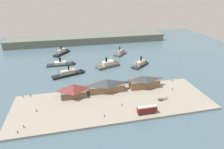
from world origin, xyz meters
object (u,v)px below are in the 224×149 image
object	(u,v)px
pedestrian_at_waters_edge	(122,105)
ferry_approaching_east	(121,53)
ferry_shed_central_terminal	(144,82)
pedestrian_walking_east	(24,126)
pedestrian_walking_west	(104,116)
mooring_post_east	(30,96)
mooring_post_center_west	(172,80)
pedestrian_standing_center	(173,89)
pedestrian_near_west_shed	(36,110)
horse_cart	(162,99)
ferry_moored_west	(72,73)
street_tram	(147,109)
ferry_approaching_west	(110,64)
ferry_shed_east_terminal	(106,85)
ferry_outer_harbor	(63,52)
mooring_post_west	(23,96)
ferry_shed_customs_shed	(74,90)
pedestrian_by_tram	(17,132)
ferry_departing_north	(65,64)
ferry_mid_harbor	(142,64)

from	to	relation	value
pedestrian_at_waters_edge	ferry_approaching_east	distance (m)	89.92
ferry_shed_central_terminal	pedestrian_walking_east	xyz separation A→B (m)	(-67.87, -24.53, -3.04)
pedestrian_walking_west	mooring_post_east	size ratio (longest dim) A/B	1.86
pedestrian_walking_east	mooring_post_center_west	distance (m)	94.41
pedestrian_standing_center	pedestrian_near_west_shed	bearing A→B (deg)	-176.28
ferry_shed_central_terminal	pedestrian_at_waters_edge	xyz separation A→B (m)	(-19.35, -17.56, -3.08)
horse_cart	mooring_post_center_west	distance (m)	27.22
ferry_moored_west	mooring_post_east	bearing A→B (deg)	-131.66
street_tram	pedestrian_walking_west	distance (m)	21.72
pedestrian_walking_east	ferry_shed_central_terminal	bearing A→B (deg)	19.87
mooring_post_center_west	ferry_approaching_west	world-z (taller)	ferry_approaching_west
street_tram	pedestrian_walking_west	size ratio (longest dim) A/B	6.05
ferry_approaching_west	ferry_shed_central_terminal	bearing A→B (deg)	-72.59
ferry_shed_east_terminal	ferry_approaching_west	size ratio (longest dim) A/B	0.97
horse_cart	pedestrian_walking_west	size ratio (longest dim) A/B	3.53
ferry_shed_east_terminal	ferry_outer_harbor	xyz separation A→B (m)	(-27.34, 83.45, -3.54)
ferry_outer_harbor	horse_cart	bearing A→B (deg)	-60.80
ferry_outer_harbor	mooring_post_west	bearing A→B (deg)	-105.20
ferry_approaching_east	ferry_approaching_west	size ratio (longest dim) A/B	0.71
ferry_shed_customs_shed	ferry_moored_west	xyz separation A→B (m)	(-0.54, 32.60, -3.32)
ferry_shed_east_terminal	ferry_approaching_west	bearing A→B (deg)	74.56
ferry_shed_customs_shed	pedestrian_walking_east	world-z (taller)	ferry_shed_customs_shed
pedestrian_standing_center	pedestrian_near_west_shed	size ratio (longest dim) A/B	0.91
pedestrian_by_tram	pedestrian_standing_center	bearing A→B (deg)	13.12
ferry_moored_west	ferry_departing_north	size ratio (longest dim) A/B	1.06
horse_cart	pedestrian_walking_east	distance (m)	72.81
ferry_outer_harbor	ferry_approaching_east	bearing A→B (deg)	-14.45
ferry_shed_customs_shed	pedestrian_at_waters_edge	size ratio (longest dim) A/B	9.26
pedestrian_by_tram	ferry_outer_harbor	world-z (taller)	ferry_outer_harbor
ferry_moored_west	ferry_outer_harbor	bearing A→B (deg)	97.57
pedestrian_walking_west	ferry_mid_harbor	bearing A→B (deg)	55.30
ferry_shed_customs_shed	pedestrian_walking_west	distance (m)	27.67
ferry_shed_east_terminal	horse_cart	xyz separation A→B (m)	(29.01, -17.37, -3.11)
horse_cart	mooring_post_center_west	xyz separation A→B (m)	(17.72, 20.66, -0.47)
mooring_post_center_west	horse_cart	bearing A→B (deg)	-130.63
ferry_mid_harbor	ferry_shed_customs_shed	bearing A→B (deg)	-145.80
street_tram	ferry_shed_customs_shed	bearing A→B (deg)	144.05
ferry_shed_east_terminal	pedestrian_near_west_shed	distance (m)	41.71
ferry_shed_central_terminal	pedestrian_standing_center	xyz separation A→B (m)	(16.09, -7.78, -3.07)
ferry_shed_east_terminal	ferry_moored_west	distance (m)	37.52
pedestrian_walking_east	ferry_departing_north	size ratio (longest dim) A/B	0.07
ferry_shed_central_terminal	mooring_post_west	bearing A→B (deg)	177.14
ferry_approaching_west	pedestrian_at_waters_edge	bearing A→B (deg)	-96.11
mooring_post_east	ferry_mid_harbor	bearing A→B (deg)	22.41
ferry_shed_east_terminal	street_tram	distance (m)	31.25
horse_cart	ferry_mid_harbor	distance (m)	55.61
mooring_post_east	ferry_mid_harbor	world-z (taller)	ferry_mid_harbor
pedestrian_standing_center	ferry_approaching_west	size ratio (longest dim) A/B	0.07
ferry_mid_harbor	ferry_outer_harbor	bearing A→B (deg)	144.70
pedestrian_by_tram	mooring_post_west	size ratio (longest dim) A/B	1.72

